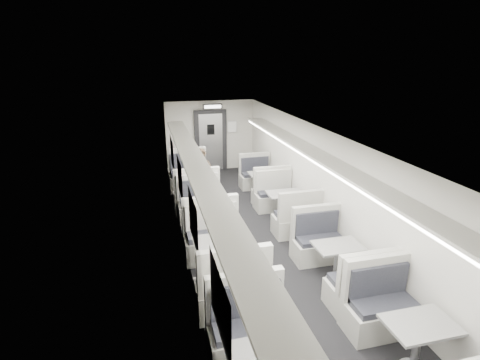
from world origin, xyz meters
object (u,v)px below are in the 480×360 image
booth_right_b (284,206)px  passenger (202,178)px  exit_sign (212,106)px  booth_left_a (192,186)px  booth_left_c (221,260)px  booth_right_a (263,184)px  booth_right_c (337,262)px  vestibule_door (211,141)px  booth_left_b (204,218)px  booth_right_d (416,347)px

booth_right_b → passenger: bearing=141.5°
booth_right_b → exit_sign: (-1.00, 4.07, 1.91)m
booth_left_a → booth_left_c: size_ratio=1.00×
booth_right_a → booth_right_c: bearing=-90.0°
booth_left_a → booth_right_c: bearing=-66.3°
booth_right_c → vestibule_door: vestibule_door is taller
booth_left_b → passenger: passenger is taller
exit_sign → booth_right_a: bearing=-66.7°
booth_left_b → booth_right_d: bearing=-66.2°
booth_left_b → booth_right_d: booth_right_d is taller
booth_left_a → booth_right_b: booth_left_a is taller
booth_left_b → booth_right_d: size_ratio=0.99×
exit_sign → booth_left_b: bearing=-103.2°
booth_left_c → booth_right_a: 4.38m
booth_left_b → booth_right_b: 2.01m
booth_left_a → booth_right_b: size_ratio=1.12×
booth_left_c → booth_right_d: bearing=-52.3°
booth_right_b → exit_sign: exit_sign is taller
booth_left_a → vestibule_door: vestibule_door is taller
booth_right_d → vestibule_door: size_ratio=1.00×
booth_left_c → booth_right_b: 2.93m
booth_left_c → passenger: 3.59m
booth_right_a → booth_right_b: (0.00, -1.75, 0.02)m
booth_left_b → booth_right_a: 2.79m
booth_right_c → vestibule_door: size_ratio=0.97×
passenger → exit_sign: (0.78, 2.65, 1.49)m
booth_left_b → booth_right_c: bearing=-50.6°
booth_left_c → exit_sign: 6.56m
booth_left_c → vestibule_door: 6.80m
booth_right_c → booth_right_b: bearing=90.0°
booth_left_a → exit_sign: size_ratio=3.72×
booth_left_b → passenger: bearing=82.4°
booth_right_c → booth_right_d: bearing=-90.0°
booth_right_d → exit_sign: bearing=96.5°
booth_left_a → booth_left_c: (0.00, -4.07, -0.00)m
booth_right_c → booth_right_d: 2.10m
booth_left_a → booth_right_d: size_ratio=1.10×
booth_left_a → passenger: passenger is taller
booth_right_c → passenger: (-1.78, 4.05, 0.42)m
booth_left_a → booth_left_b: bearing=-90.0°
passenger → exit_sign: 3.14m
booth_right_a → exit_sign: bearing=113.3°
booth_left_b → passenger: 1.68m
booth_left_c → booth_right_a: (2.00, 3.89, -0.06)m
booth_right_c → vestibule_door: bearing=97.9°
booth_left_b → booth_right_a: booth_left_b is taller
booth_left_a → exit_sign: 3.01m
exit_sign → passenger: bearing=-106.5°
booth_right_d → vestibule_door: vestibule_door is taller
booth_left_a → booth_right_a: bearing=-5.1°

